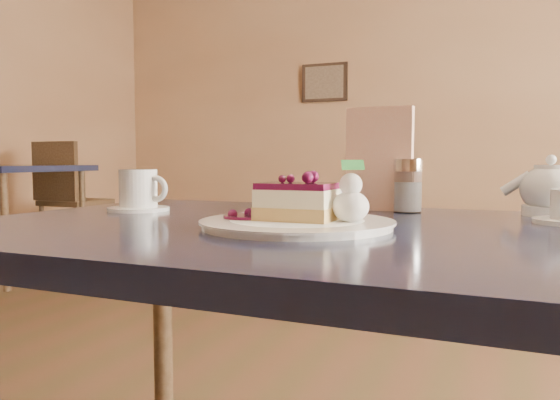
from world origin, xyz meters
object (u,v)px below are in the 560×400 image
at_px(dessert_plate, 297,224).
at_px(bg_table_far_left, 2,265).
at_px(main_table, 308,271).
at_px(cheesecake_slice, 297,202).
at_px(tea_set, 553,194).
at_px(coffee_set, 139,192).

xyz_separation_m(dessert_plate, bg_table_far_left, (-3.24, 2.13, -0.69)).
relative_size(dessert_plate, bg_table_far_left, 0.15).
distance_m(main_table, dessert_plate, 0.10).
bearing_deg(cheesecake_slice, bg_table_far_left, 146.88).
bearing_deg(main_table, dessert_plate, -90.00).
bearing_deg(tea_set, dessert_plate, -138.54).
bearing_deg(coffee_set, dessert_plate, -19.04).
relative_size(coffee_set, bg_table_far_left, 0.07).
relative_size(cheesecake_slice, tea_set, 0.49).
height_order(coffee_set, tea_set, tea_set).
distance_m(main_table, cheesecake_slice, 0.13).
xyz_separation_m(main_table, bg_table_far_left, (-3.24, 2.08, -0.61)).
relative_size(dessert_plate, cheesecake_slice, 2.50).
relative_size(main_table, bg_table_far_left, 0.60).
height_order(dessert_plate, cheesecake_slice, cheesecake_slice).
bearing_deg(main_table, cheesecake_slice, -90.00).
relative_size(cheesecake_slice, coffee_set, 0.87).
distance_m(cheesecake_slice, bg_table_far_left, 3.95).
xyz_separation_m(dessert_plate, tea_set, (0.39, 0.35, 0.04)).
bearing_deg(dessert_plate, bg_table_far_left, 146.65).
bearing_deg(cheesecake_slice, tea_set, 41.69).
xyz_separation_m(cheesecake_slice, tea_set, (0.39, 0.35, 0.00)).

